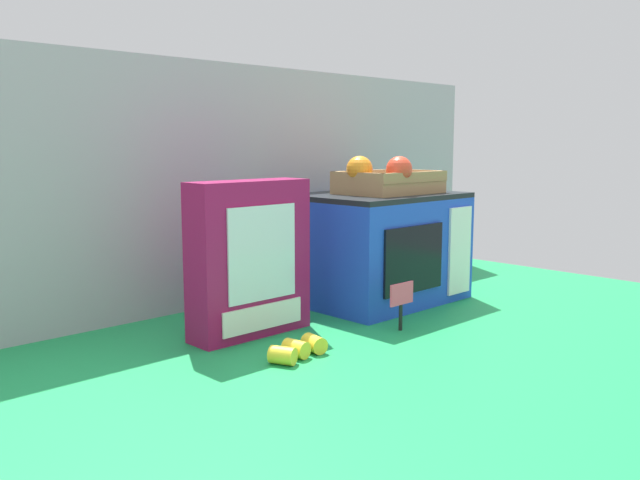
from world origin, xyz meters
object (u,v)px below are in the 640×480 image
(toy_microwave, at_px, (378,247))
(loose_toy_apple, at_px, (446,271))
(loose_toy_banana, at_px, (298,349))
(cookie_set_box, at_px, (250,259))
(price_sign, at_px, (402,299))
(food_groups_crate, at_px, (388,181))

(toy_microwave, relative_size, loose_toy_apple, 6.57)
(toy_microwave, height_order, loose_toy_apple, toy_microwave)
(loose_toy_banana, bearing_deg, toy_microwave, 23.97)
(cookie_set_box, bearing_deg, loose_toy_apple, 2.45)
(cookie_set_box, xyz_separation_m, price_sign, (0.24, -0.19, -0.09))
(toy_microwave, height_order, price_sign, toy_microwave)
(cookie_set_box, relative_size, loose_toy_banana, 2.38)
(price_sign, relative_size, loose_toy_banana, 0.76)
(toy_microwave, xyz_separation_m, price_sign, (-0.17, -0.21, -0.07))
(cookie_set_box, bearing_deg, food_groups_crate, -0.73)
(toy_microwave, distance_m, loose_toy_banana, 0.50)
(cookie_set_box, relative_size, loose_toy_apple, 5.27)
(loose_toy_apple, bearing_deg, food_groups_crate, -173.16)
(toy_microwave, xyz_separation_m, loose_toy_banana, (-0.44, -0.20, -0.12))
(cookie_set_box, distance_m, loose_toy_apple, 0.73)
(toy_microwave, relative_size, food_groups_crate, 1.59)
(toy_microwave, bearing_deg, cookie_set_box, -177.20)
(toy_microwave, height_order, loose_toy_banana, toy_microwave)
(food_groups_crate, distance_m, loose_toy_apple, 0.40)
(cookie_set_box, height_order, loose_toy_apple, cookie_set_box)
(price_sign, height_order, loose_toy_banana, price_sign)
(food_groups_crate, bearing_deg, cookie_set_box, 179.27)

